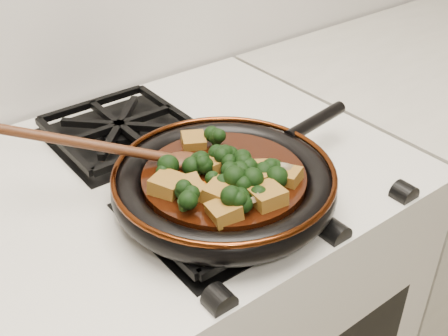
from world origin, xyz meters
TOP-DOWN VIEW (x-y plane):
  - burner_grate_front at (0.00, 1.55)m, footprint 0.23×0.23m
  - burner_grate_back at (0.00, 1.83)m, footprint 0.23×0.23m
  - skillet at (0.02, 1.56)m, footprint 0.45×0.32m
  - braising_sauce at (0.02, 1.56)m, footprint 0.23×0.23m
  - tofu_cube_0 at (0.03, 1.65)m, footprint 0.05×0.05m
  - tofu_cube_1 at (0.02, 1.47)m, footprint 0.05×0.05m
  - tofu_cube_2 at (-0.02, 1.51)m, footprint 0.06×0.06m
  - tofu_cube_3 at (-0.04, 1.54)m, footprint 0.04×0.04m
  - tofu_cube_4 at (-0.04, 1.55)m, footprint 0.05×0.05m
  - tofu_cube_5 at (0.03, 1.57)m, footprint 0.04×0.04m
  - tofu_cube_6 at (-0.04, 1.48)m, footprint 0.05×0.05m
  - tofu_cube_7 at (-0.06, 1.57)m, footprint 0.06×0.06m
  - tofu_cube_8 at (0.08, 1.49)m, footprint 0.05×0.05m
  - tofu_cube_9 at (0.05, 1.51)m, footprint 0.04×0.04m
  - tofu_cube_10 at (0.05, 1.52)m, footprint 0.06×0.06m
  - broccoli_floret_0 at (0.02, 1.49)m, footprint 0.09×0.09m
  - broccoli_floret_1 at (-0.05, 1.61)m, footprint 0.07×0.07m
  - broccoli_floret_2 at (0.05, 1.62)m, footprint 0.07×0.06m
  - broccoli_floret_3 at (0.04, 1.54)m, footprint 0.08×0.08m
  - broccoli_floret_4 at (-0.00, 1.53)m, footprint 0.09×0.08m
  - broccoli_floret_5 at (-0.07, 1.52)m, footprint 0.06×0.06m
  - broccoli_floret_6 at (-0.02, 1.48)m, footprint 0.08×0.08m
  - broccoli_floret_7 at (0.06, 1.50)m, footprint 0.08×0.09m
  - broccoli_floret_8 at (-0.01, 1.58)m, footprint 0.07×0.08m
  - broccoli_floret_9 at (0.03, 1.57)m, footprint 0.08×0.08m
  - carrot_coin_0 at (-0.05, 1.54)m, footprint 0.03×0.03m
  - carrot_coin_1 at (-0.03, 1.49)m, footprint 0.03×0.03m
  - carrot_coin_2 at (0.01, 1.59)m, footprint 0.03×0.03m
  - carrot_coin_3 at (-0.03, 1.54)m, footprint 0.03×0.03m
  - carrot_coin_4 at (0.07, 1.51)m, footprint 0.03×0.03m
  - mushroom_slice_0 at (-0.01, 1.48)m, footprint 0.04×0.03m
  - mushroom_slice_1 at (0.09, 1.50)m, footprint 0.04×0.04m
  - mushroom_slice_2 at (0.02, 1.47)m, footprint 0.03×0.04m
  - mushroom_slice_3 at (0.09, 1.50)m, footprint 0.05×0.05m
  - wooden_spoon at (-0.07, 1.66)m, footprint 0.15×0.11m

SIDE VIEW (x-z plane):
  - burner_grate_front at x=0.00m, z-range 0.90..0.93m
  - burner_grate_back at x=0.00m, z-range 0.90..0.93m
  - skillet at x=0.02m, z-range 0.92..0.97m
  - braising_sauce at x=0.02m, z-range 0.94..0.96m
  - carrot_coin_0 at x=-0.05m, z-range 0.96..0.97m
  - carrot_coin_1 at x=-0.03m, z-range 0.96..0.97m
  - carrot_coin_2 at x=0.01m, z-range 0.95..0.97m
  - carrot_coin_3 at x=-0.03m, z-range 0.95..0.97m
  - carrot_coin_4 at x=0.07m, z-range 0.96..0.97m
  - mushroom_slice_0 at x=-0.01m, z-range 0.95..0.98m
  - mushroom_slice_1 at x=0.09m, z-range 0.95..0.98m
  - mushroom_slice_2 at x=0.02m, z-range 0.95..0.98m
  - mushroom_slice_3 at x=0.09m, z-range 0.95..0.98m
  - tofu_cube_0 at x=0.03m, z-range 0.95..0.98m
  - tofu_cube_8 at x=0.08m, z-range 0.95..0.98m
  - tofu_cube_3 at x=-0.04m, z-range 0.95..0.98m
  - tofu_cube_4 at x=-0.04m, z-range 0.95..0.98m
  - tofu_cube_6 at x=-0.04m, z-range 0.95..0.98m
  - tofu_cube_5 at x=0.03m, z-range 0.95..0.98m
  - tofu_cube_9 at x=0.05m, z-range 0.95..0.98m
  - tofu_cube_1 at x=0.02m, z-range 0.95..0.98m
  - tofu_cube_10 at x=0.05m, z-range 0.95..0.98m
  - tofu_cube_2 at x=-0.02m, z-range 0.95..0.98m
  - tofu_cube_7 at x=-0.06m, z-range 0.95..0.98m
  - broccoli_floret_0 at x=0.02m, z-range 0.94..1.00m
  - broccoli_floret_7 at x=0.06m, z-range 0.94..1.00m
  - broccoli_floret_8 at x=-0.01m, z-range 0.94..1.00m
  - broccoli_floret_3 at x=0.04m, z-range 0.93..1.01m
  - broccoli_floret_2 at x=0.05m, z-range 0.94..1.00m
  - broccoli_floret_1 at x=-0.05m, z-range 0.94..1.00m
  - broccoli_floret_9 at x=0.03m, z-range 0.94..1.00m
  - broccoli_floret_6 at x=-0.02m, z-range 0.94..1.01m
  - broccoli_floret_5 at x=-0.07m, z-range 0.94..1.01m
  - broccoli_floret_4 at x=0.00m, z-range 0.94..1.01m
  - wooden_spoon at x=-0.07m, z-range 0.85..1.11m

